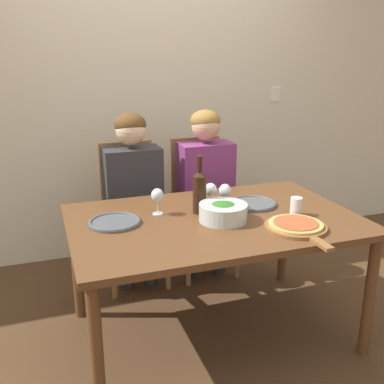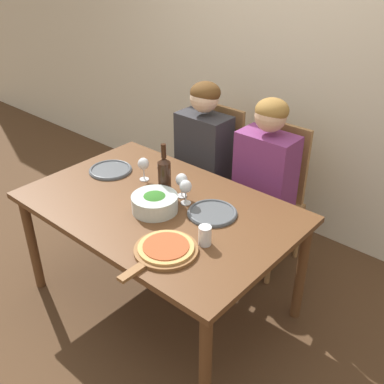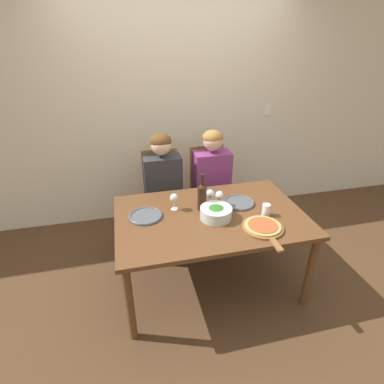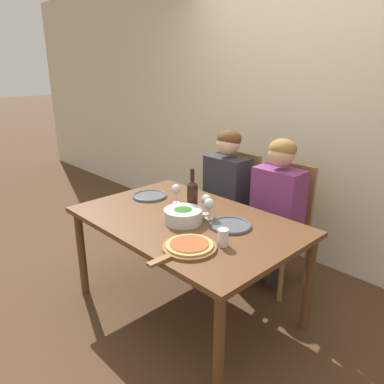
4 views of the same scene
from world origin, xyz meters
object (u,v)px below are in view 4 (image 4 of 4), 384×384
object	(u,v)px
broccoli_bowl	(183,216)
wine_glass_right	(209,205)
pizza_on_board	(189,247)
dinner_plate_left	(150,196)
wine_bottle	(192,196)
chair_right	(283,222)
person_woman	(226,186)
water_tumbler	(223,237)
wine_glass_centre	(206,201)
wine_glass_left	(176,190)
person_man	(277,201)
chair_left	(234,205)
dinner_plate_right	(231,225)

from	to	relation	value
broccoli_bowl	wine_glass_right	bearing A→B (deg)	63.89
broccoli_bowl	pizza_on_board	bearing A→B (deg)	-37.82
dinner_plate_left	wine_bottle	bearing A→B (deg)	1.55
pizza_on_board	wine_glass_right	bearing A→B (deg)	118.97
chair_right	wine_glass_right	distance (m)	0.82
person_woman	dinner_plate_left	world-z (taller)	person_woman
wine_bottle	water_tumbler	bearing A→B (deg)	-24.21
wine_bottle	broccoli_bowl	size ratio (longest dim) A/B	1.26
pizza_on_board	wine_glass_centre	distance (m)	0.55
broccoli_bowl	wine_glass_left	distance (m)	0.38
person_man	wine_glass_right	distance (m)	0.65
person_woman	pizza_on_board	bearing A→B (deg)	-58.84
chair_left	pizza_on_board	xyz separation A→B (m)	(0.63, -1.15, 0.22)
broccoli_bowl	wine_bottle	bearing A→B (deg)	115.48
chair_right	person_man	size ratio (longest dim) A/B	0.82
water_tumbler	wine_bottle	bearing A→B (deg)	155.79
wine_bottle	wine_glass_centre	world-z (taller)	wine_bottle
dinner_plate_left	wine_glass_left	bearing A→B (deg)	13.95
wine_bottle	broccoli_bowl	xyz separation A→B (m)	(0.08, -0.16, -0.08)
chair_left	chair_right	distance (m)	0.53
person_woman	person_man	size ratio (longest dim) A/B	1.00
person_man	wine_glass_left	bearing A→B (deg)	-131.33
person_woman	water_tumbler	world-z (taller)	person_woman
dinner_plate_right	pizza_on_board	world-z (taller)	pizza_on_board
wine_glass_left	wine_glass_right	xyz separation A→B (m)	(0.39, -0.04, 0.00)
wine_glass_left	water_tumbler	size ratio (longest dim) A/B	1.46
broccoli_bowl	wine_glass_left	size ratio (longest dim) A/B	1.73
chair_right	pizza_on_board	size ratio (longest dim) A/B	2.17
person_woman	wine_bottle	distance (m)	0.69
wine_bottle	wine_glass_left	xyz separation A→B (m)	(-0.23, 0.05, -0.03)
chair_right	dinner_plate_right	xyz separation A→B (m)	(0.06, -0.74, 0.22)
broccoli_bowl	wine_glass_right	xyz separation A→B (m)	(0.08, 0.17, 0.06)
chair_left	person_man	xyz separation A→B (m)	(0.53, -0.12, 0.21)
water_tumbler	dinner_plate_right	bearing A→B (deg)	120.97
chair_right	person_woman	xyz separation A→B (m)	(-0.53, -0.12, 0.21)
chair_left	broccoli_bowl	bearing A→B (deg)	-70.81
person_woman	broccoli_bowl	xyz separation A→B (m)	(0.32, -0.80, 0.04)
person_woman	wine_glass_centre	size ratio (longest dim) A/B	8.09
wine_glass_left	wine_glass_right	size ratio (longest dim) A/B	1.00
chair_left	broccoli_bowl	world-z (taller)	chair_left
chair_left	chair_right	xyz separation A→B (m)	(0.53, 0.00, 0.00)
person_woman	dinner_plate_right	xyz separation A→B (m)	(0.59, -0.62, 0.00)
pizza_on_board	wine_glass_left	world-z (taller)	wine_glass_left
chair_left	wine_glass_right	world-z (taller)	chair_left
chair_right	wine_glass_left	distance (m)	0.93
wine_bottle	wine_glass_right	world-z (taller)	wine_bottle
chair_right	wine_glass_left	size ratio (longest dim) A/B	6.59
person_woman	person_man	distance (m)	0.53
wine_bottle	water_tumbler	distance (m)	0.54
pizza_on_board	water_tumbler	bearing A→B (deg)	59.33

